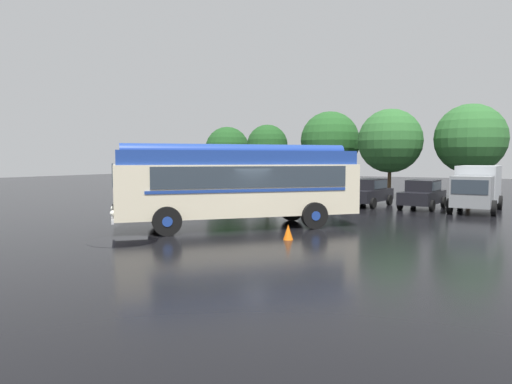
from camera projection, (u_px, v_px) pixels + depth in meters
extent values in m
plane|color=black|center=(247.00, 228.00, 18.99)|extent=(120.00, 120.00, 0.00)
cube|color=beige|center=(238.00, 189.00, 19.09)|extent=(8.71, 8.96, 2.10)
cube|color=#1E3D93|center=(238.00, 158.00, 18.99)|extent=(8.43, 8.68, 0.56)
cylinder|color=#1E3D93|center=(238.00, 151.00, 18.97)|extent=(6.99, 7.29, 0.60)
cube|color=#2D3842|center=(254.00, 177.00, 17.92)|extent=(5.55, 5.81, 0.84)
cube|color=#2D3842|center=(238.00, 175.00, 20.34)|extent=(5.55, 5.81, 0.84)
cube|color=#1E3D93|center=(251.00, 191.00, 17.94)|extent=(5.68, 5.95, 0.12)
cube|color=#1E3D93|center=(236.00, 187.00, 20.35)|extent=(5.68, 5.95, 0.12)
cube|color=#2D3842|center=(113.00, 175.00, 17.59)|extent=(1.62, 1.54, 0.88)
cube|color=black|center=(113.00, 210.00, 17.69)|extent=(0.69, 0.66, 0.56)
cube|color=silver|center=(113.00, 218.00, 17.71)|extent=(1.79, 1.71, 0.16)
sphere|color=white|center=(113.00, 213.00, 16.83)|extent=(0.22, 0.22, 0.22)
sphere|color=white|center=(113.00, 208.00, 18.55)|extent=(0.22, 0.22, 0.22)
cylinder|color=black|center=(167.00, 221.00, 17.03)|extent=(0.96, 0.99, 1.10)
cylinder|color=#1E3D93|center=(167.00, 221.00, 17.03)|extent=(0.50, 0.50, 0.39)
cylinder|color=black|center=(161.00, 213.00, 19.51)|extent=(0.96, 0.99, 1.10)
cylinder|color=#1E3D93|center=(161.00, 213.00, 19.51)|extent=(0.50, 0.50, 0.39)
cylinder|color=black|center=(315.00, 216.00, 18.76)|extent=(0.96, 0.99, 1.10)
cylinder|color=#1E3D93|center=(315.00, 216.00, 18.76)|extent=(0.50, 0.50, 0.39)
cylinder|color=black|center=(292.00, 209.00, 21.24)|extent=(0.96, 0.99, 1.10)
cylinder|color=#1E3D93|center=(292.00, 209.00, 21.24)|extent=(0.50, 0.50, 0.39)
cube|color=silver|center=(291.00, 192.00, 31.06)|extent=(2.26, 4.39, 0.70)
cube|color=silver|center=(292.00, 182.00, 31.16)|extent=(1.78, 2.37, 0.64)
cube|color=#2D3842|center=(303.00, 182.00, 30.88)|extent=(0.29, 1.92, 0.50)
cube|color=#2D3842|center=(282.00, 181.00, 31.43)|extent=(0.29, 1.92, 0.50)
cylinder|color=black|center=(298.00, 199.00, 29.56)|extent=(0.29, 0.66, 0.64)
cylinder|color=black|center=(273.00, 198.00, 30.21)|extent=(0.29, 0.66, 0.64)
cylinder|color=black|center=(309.00, 196.00, 31.97)|extent=(0.29, 0.66, 0.64)
cylinder|color=black|center=(285.00, 195.00, 32.62)|extent=(0.29, 0.66, 0.64)
cube|color=#4C5156|center=(327.00, 194.00, 29.04)|extent=(1.88, 4.27, 0.70)
cube|color=#4C5156|center=(328.00, 183.00, 29.12)|extent=(1.59, 2.25, 0.64)
cube|color=#2D3842|center=(340.00, 184.00, 28.72)|extent=(0.11, 1.93, 0.50)
cube|color=#2D3842|center=(317.00, 183.00, 29.52)|extent=(0.11, 1.93, 0.50)
cylinder|color=black|center=(332.00, 201.00, 27.50)|extent=(0.23, 0.65, 0.64)
cylinder|color=black|center=(306.00, 200.00, 28.43)|extent=(0.23, 0.65, 0.64)
cylinder|color=black|center=(348.00, 198.00, 29.70)|extent=(0.23, 0.65, 0.64)
cylinder|color=black|center=(323.00, 197.00, 30.63)|extent=(0.23, 0.65, 0.64)
cube|color=black|center=(368.00, 195.00, 28.02)|extent=(2.22, 4.38, 0.70)
cube|color=black|center=(369.00, 184.00, 28.09)|extent=(1.76, 2.36, 0.64)
cube|color=#2D3842|center=(381.00, 184.00, 27.64)|extent=(0.27, 1.92, 0.50)
cube|color=#2D3842|center=(358.00, 184.00, 28.54)|extent=(0.27, 1.92, 0.50)
cylinder|color=black|center=(373.00, 203.00, 26.48)|extent=(0.28, 0.66, 0.64)
cylinder|color=black|center=(345.00, 201.00, 27.53)|extent=(0.28, 0.66, 0.64)
cylinder|color=black|center=(389.00, 200.00, 28.56)|extent=(0.28, 0.66, 0.64)
cylinder|color=black|center=(363.00, 198.00, 29.61)|extent=(0.28, 0.66, 0.64)
cube|color=black|center=(422.00, 197.00, 26.49)|extent=(2.10, 4.35, 0.70)
cube|color=black|center=(423.00, 185.00, 26.57)|extent=(1.70, 2.32, 0.64)
cube|color=#2D3842|center=(437.00, 186.00, 26.13)|extent=(0.21, 1.93, 0.50)
cube|color=#2D3842|center=(410.00, 185.00, 27.00)|extent=(0.21, 1.93, 0.50)
cylinder|color=black|center=(432.00, 206.00, 24.95)|extent=(0.26, 0.66, 0.64)
cylinder|color=black|center=(400.00, 204.00, 25.96)|extent=(0.26, 0.66, 0.64)
cylinder|color=black|center=(444.00, 202.00, 27.07)|extent=(0.26, 0.66, 0.64)
cylinder|color=black|center=(413.00, 201.00, 28.08)|extent=(0.26, 0.66, 0.64)
cube|color=#B2B7BC|center=(479.00, 184.00, 25.89)|extent=(2.19, 4.04, 2.10)
cube|color=gray|center=(472.00, 192.00, 23.46)|extent=(1.98, 1.83, 1.60)
cube|color=#2D3842|center=(469.00, 187.00, 22.70)|extent=(1.70, 0.11, 0.72)
cylinder|color=black|center=(494.00, 208.00, 23.01)|extent=(0.28, 0.81, 0.80)
cylinder|color=black|center=(450.00, 206.00, 24.12)|extent=(0.28, 0.81, 0.80)
cylinder|color=black|center=(500.00, 202.00, 26.02)|extent=(0.28, 0.81, 0.80)
cylinder|color=black|center=(460.00, 201.00, 27.13)|extent=(0.28, 0.81, 0.80)
cylinder|color=#4C3823|center=(227.00, 178.00, 41.57)|extent=(0.32, 0.32, 2.31)
sphere|color=#1E4C1E|center=(227.00, 149.00, 41.38)|extent=(3.99, 3.99, 3.99)
sphere|color=#1E4C1E|center=(224.00, 152.00, 41.79)|extent=(2.64, 2.64, 2.64)
cylinder|color=#4C3823|center=(267.00, 177.00, 38.40)|extent=(0.26, 0.26, 2.78)
sphere|color=#1E4C1E|center=(267.00, 145.00, 38.21)|extent=(3.41, 3.41, 3.41)
sphere|color=#1E4C1E|center=(272.00, 146.00, 38.21)|extent=(2.48, 2.48, 2.48)
cylinder|color=#4C3823|center=(329.00, 178.00, 37.25)|extent=(0.24, 0.24, 2.60)
sphere|color=#235623|center=(330.00, 141.00, 37.03)|extent=(4.74, 4.74, 4.74)
sphere|color=#235623|center=(337.00, 143.00, 36.91)|extent=(3.70, 3.70, 3.70)
cylinder|color=#4C3823|center=(389.00, 182.00, 33.50)|extent=(0.26, 0.26, 2.47)
sphere|color=#2D662D|center=(390.00, 141.00, 33.29)|extent=(4.65, 4.65, 4.65)
sphere|color=#2D662D|center=(384.00, 140.00, 33.84)|extent=(3.49, 3.49, 3.49)
cylinder|color=#4C3823|center=(469.00, 183.00, 31.60)|extent=(0.29, 0.29, 2.48)
sphere|color=#2D662D|center=(470.00, 139.00, 31.38)|extent=(4.80, 4.80, 4.80)
sphere|color=#2D662D|center=(477.00, 140.00, 31.44)|extent=(3.57, 3.57, 3.57)
cone|color=orange|center=(288.00, 232.00, 16.21)|extent=(0.36, 0.36, 0.55)
cylinder|color=black|center=(123.00, 241.00, 15.94)|extent=(2.43, 2.43, 0.01)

